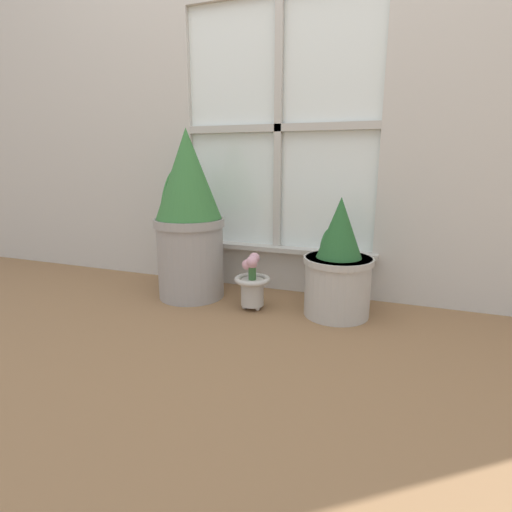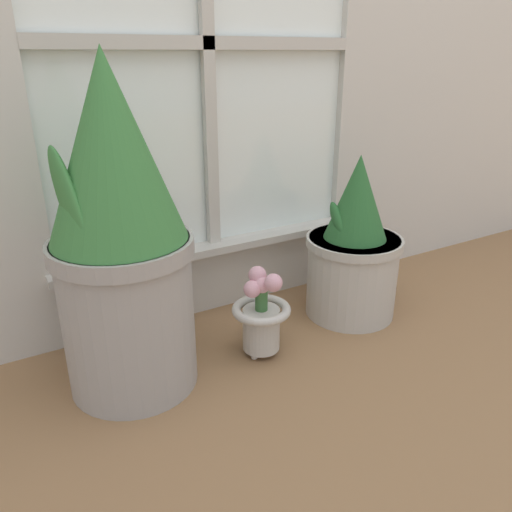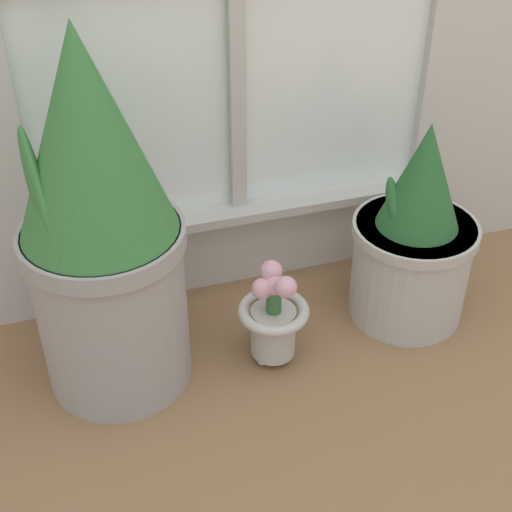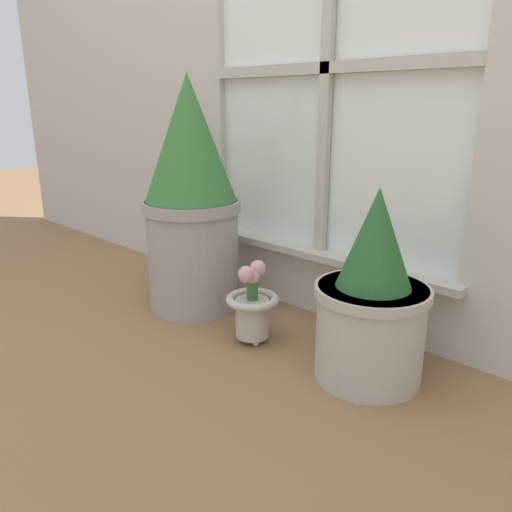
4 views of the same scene
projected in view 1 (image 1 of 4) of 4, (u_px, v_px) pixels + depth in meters
name	position (u px, v px, depth m)	size (l,w,h in m)	color
ground_plane	(234.00, 329.00, 1.63)	(10.00, 10.00, 0.00)	olive
wall_with_window	(280.00, 27.00, 1.85)	(4.40, 0.10, 2.50)	beige
potted_plant_left	(189.00, 217.00, 1.93)	(0.34, 0.34, 0.82)	#9E9993
potted_plant_right	(338.00, 267.00, 1.73)	(0.30, 0.30, 0.52)	#B7B2A8
flower_vase	(252.00, 283.00, 1.82)	(0.16, 0.16, 0.26)	#BCB7AD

